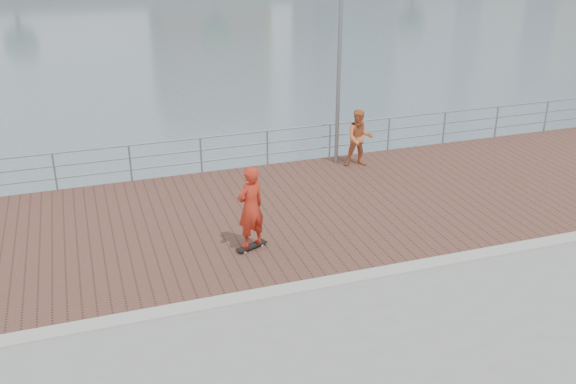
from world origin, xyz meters
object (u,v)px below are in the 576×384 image
object	(u,v)px
guardrail	(235,147)
street_lamp	(347,18)
skateboarder	(251,207)
bystander	(359,138)

from	to	relation	value
guardrail	street_lamp	xyz separation A→B (m)	(3.10, -0.96, 3.78)
street_lamp	guardrail	bearing A→B (deg)	162.79
skateboarder	bystander	xyz separation A→B (m)	(4.55, 4.09, -0.18)
skateboarder	bystander	distance (m)	6.12
skateboarder	street_lamp	bearing A→B (deg)	-156.48
guardrail	skateboarder	size ratio (longest dim) A/B	20.11
guardrail	street_lamp	bearing A→B (deg)	-17.21
guardrail	bystander	size ratio (longest dim) A/B	22.25
street_lamp	skateboarder	world-z (taller)	street_lamp
street_lamp	skateboarder	distance (m)	6.66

